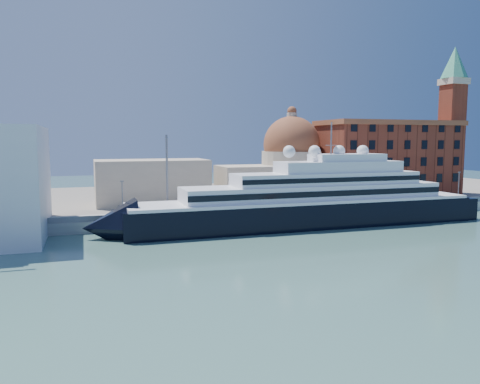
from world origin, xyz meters
name	(u,v)px	position (x,y,z in m)	size (l,w,h in m)	color
ground	(315,252)	(0.00, 0.00, 0.00)	(400.00, 400.00, 0.00)	#3D6A62
quay	(250,215)	(0.00, 34.00, 1.25)	(180.00, 10.00, 2.50)	gray
land	(207,197)	(0.00, 75.00, 1.00)	(260.00, 72.00, 2.00)	slate
quay_fence	(256,210)	(0.00, 29.50, 3.10)	(180.00, 0.10, 1.20)	slate
superyacht	(295,206)	(6.93, 23.00, 4.71)	(91.36, 12.67, 27.30)	black
warehouse	(388,158)	(52.00, 52.00, 13.79)	(43.00, 19.00, 23.25)	maroon
campanile	(452,111)	(76.00, 52.00, 28.76)	(8.40, 8.40, 47.00)	maroon
church	(243,169)	(6.39, 57.72, 10.91)	(66.00, 18.00, 25.50)	beige
lamp_posts	(200,182)	(-12.67, 32.27, 9.84)	(120.80, 2.40, 18.00)	slate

